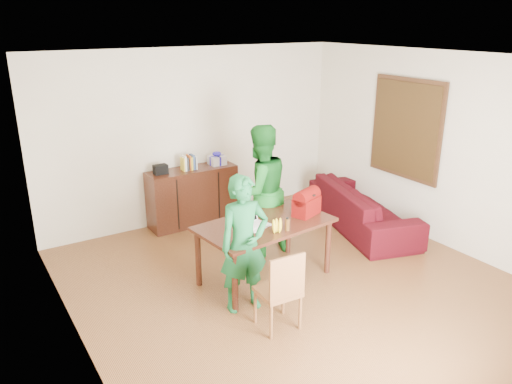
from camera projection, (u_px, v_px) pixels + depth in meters
room at (295, 182)px, 5.75m from camera, size 5.20×5.70×2.90m
table at (265, 230)px, 6.06m from camera, size 1.71×1.08×0.76m
chair at (278, 305)px, 5.21m from camera, size 0.43×0.41×0.89m
person_near at (244, 244)px, 5.41m from camera, size 0.60×0.43×1.56m
person_far at (260, 191)px, 6.70m from camera, size 0.88×0.69×1.80m
laptop at (256, 223)px, 5.89m from camera, size 0.36×0.30×0.22m
bananas at (277, 230)px, 5.74m from camera, size 0.20×0.16×0.07m
bottle at (287, 224)px, 5.78m from camera, size 0.06×0.06×0.16m
red_bag at (307, 205)px, 6.23m from camera, size 0.41×0.32×0.27m
sofa at (362, 207)px, 7.72m from camera, size 1.49×2.41×0.66m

